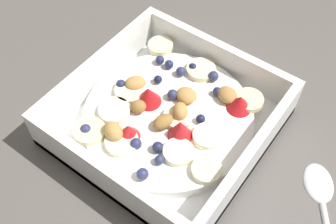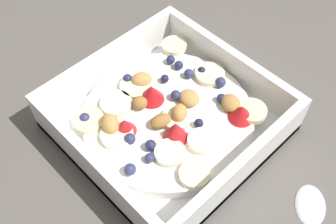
% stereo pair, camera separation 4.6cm
% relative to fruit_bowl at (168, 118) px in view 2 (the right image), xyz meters
% --- Properties ---
extents(ground_plane, '(2.40, 2.40, 0.00)m').
position_rel_fruit_bowl_xyz_m(ground_plane, '(0.02, 0.02, -0.02)').
color(ground_plane, '#56514C').
extents(fruit_bowl, '(0.22, 0.22, 0.06)m').
position_rel_fruit_bowl_xyz_m(fruit_bowl, '(0.00, 0.00, 0.00)').
color(fruit_bowl, white).
rests_on(fruit_bowl, ground).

